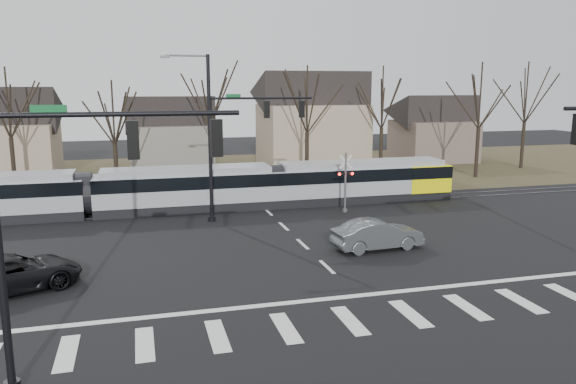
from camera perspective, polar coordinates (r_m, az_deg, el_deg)
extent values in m
plane|color=black|center=(24.79, 5.51, -9.00)|extent=(140.00, 140.00, 0.00)
cube|color=#38331E|center=(55.08, -6.27, 1.95)|extent=(140.00, 28.00, 0.01)
cube|color=silver|center=(19.81, -21.55, -14.96)|extent=(0.60, 2.60, 0.01)
cube|color=silver|center=(19.66, -14.35, -14.73)|extent=(0.60, 2.60, 0.01)
cube|color=silver|center=(19.80, -7.17, -14.27)|extent=(0.60, 2.60, 0.01)
cube|color=silver|center=(20.22, -0.23, -13.63)|extent=(0.60, 2.60, 0.01)
cube|color=silver|center=(20.91, 6.30, -12.84)|extent=(0.60, 2.60, 0.01)
cube|color=silver|center=(21.85, 12.30, -11.97)|extent=(0.60, 2.60, 0.01)
cube|color=silver|center=(23.00, 17.72, -11.07)|extent=(0.60, 2.60, 0.01)
cube|color=silver|center=(24.33, 22.56, -10.17)|extent=(0.60, 2.60, 0.01)
cube|color=silver|center=(25.82, 26.84, -9.32)|extent=(0.60, 2.60, 0.01)
cube|color=silver|center=(23.22, 7.10, -10.41)|extent=(28.00, 0.35, 0.01)
cube|color=silver|center=(26.56, 3.98, -7.60)|extent=(0.18, 2.00, 0.01)
cube|color=silver|center=(30.20, 1.49, -5.31)|extent=(0.18, 2.00, 0.01)
cube|color=silver|center=(33.92, -0.44, -3.51)|extent=(0.18, 2.00, 0.01)
cube|color=silver|center=(37.69, -1.99, -2.06)|extent=(0.18, 2.00, 0.01)
cube|color=silver|center=(41.51, -3.25, -0.88)|extent=(0.18, 2.00, 0.01)
cube|color=silver|center=(45.36, -4.29, 0.10)|extent=(0.18, 2.00, 0.01)
cube|color=silver|center=(49.23, -5.18, 0.93)|extent=(0.18, 2.00, 0.01)
cube|color=silver|center=(53.13, -5.93, 1.64)|extent=(0.18, 2.00, 0.01)
cube|color=#59595E|center=(38.73, -2.36, -1.68)|extent=(90.00, 0.12, 0.06)
cube|color=#59595E|center=(40.07, -2.80, -1.26)|extent=(90.00, 0.12, 0.06)
cube|color=gray|center=(38.55, -10.18, 0.30)|extent=(12.16, 2.84, 2.96)
cube|color=black|center=(38.45, -10.21, 1.17)|extent=(12.18, 2.88, 0.86)
cube|color=gray|center=(41.56, 7.48, 1.12)|extent=(13.17, 2.84, 2.96)
cube|color=black|center=(41.46, 7.50, 1.94)|extent=(13.19, 2.88, 0.86)
cube|color=#FFF707|center=(43.68, 13.52, 1.50)|extent=(3.24, 2.90, 1.98)
imported|color=#43474A|center=(29.49, 9.08, -4.28)|extent=(2.36, 4.97, 1.55)
imported|color=black|center=(25.93, -26.30, -7.42)|extent=(6.48, 7.32, 1.53)
cylinder|color=black|center=(15.82, -16.78, 7.58)|extent=(6.50, 0.14, 0.14)
cube|color=#0C5926|center=(15.96, -23.15, 7.74)|extent=(0.90, 0.03, 0.22)
cube|color=black|center=(15.87, -15.47, 5.12)|extent=(0.32, 0.32, 1.05)
sphere|color=#FF0C07|center=(15.84, -15.53, 6.31)|extent=(0.22, 0.22, 0.22)
cube|color=black|center=(16.02, -7.27, 5.47)|extent=(0.32, 0.32, 1.05)
sphere|color=#FF0C07|center=(15.99, -7.30, 6.65)|extent=(0.22, 0.22, 0.22)
cylinder|color=black|center=(34.73, -7.94, 5.26)|extent=(0.22, 0.22, 10.20)
cylinder|color=black|center=(35.53, -7.73, -2.71)|extent=(0.44, 0.44, 0.30)
cylinder|color=black|center=(35.14, -2.71, 9.50)|extent=(6.50, 0.14, 0.14)
cube|color=#0C5926|center=(34.80, -5.57, 9.70)|extent=(0.90, 0.03, 0.22)
cube|color=black|center=(35.23, -2.18, 8.37)|extent=(0.32, 0.32, 1.05)
sphere|color=#FF0C07|center=(35.22, -2.18, 8.90)|extent=(0.22, 0.22, 0.22)
cube|color=black|center=(35.81, 1.41, 8.41)|extent=(0.32, 0.32, 1.05)
sphere|color=#FF0C07|center=(35.80, 1.41, 8.94)|extent=(0.22, 0.22, 0.22)
cube|color=#59595B|center=(34.39, -12.40, 13.28)|extent=(0.55, 0.22, 0.14)
cylinder|color=#59595B|center=(37.62, 5.85, 0.96)|extent=(0.14, 0.14, 4.00)
cylinder|color=#59595B|center=(37.99, 5.80, -1.86)|extent=(0.36, 0.36, 0.20)
cube|color=silver|center=(37.41, 5.89, 3.07)|extent=(0.95, 0.04, 0.95)
cube|color=silver|center=(37.41, 5.89, 3.07)|extent=(0.95, 0.04, 0.95)
cube|color=black|center=(37.52, 5.87, 1.86)|extent=(1.00, 0.10, 0.12)
sphere|color=#FF0C07|center=(37.29, 5.26, 1.82)|extent=(0.18, 0.18, 0.18)
sphere|color=#FF0C07|center=(37.61, 6.55, 1.87)|extent=(0.18, 0.18, 0.18)
cube|color=gray|center=(57.31, -26.86, 3.72)|extent=(9.00, 8.00, 5.00)
cube|color=slate|center=(58.22, -11.81, 4.49)|extent=(8.00, 7.00, 4.50)
cube|color=gray|center=(57.70, 2.41, 5.65)|extent=(10.00, 8.00, 6.50)
cube|color=brown|center=(65.64, 14.50, 5.06)|extent=(8.00, 7.00, 4.50)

